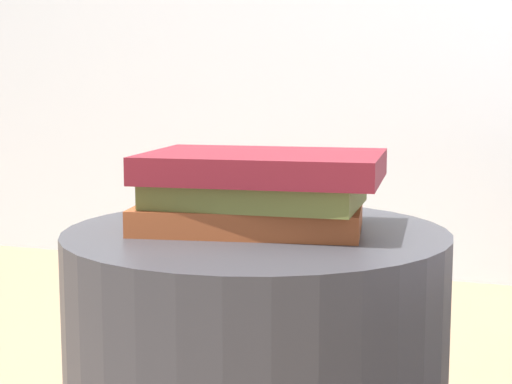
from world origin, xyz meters
TOP-DOWN VIEW (x-y plane):
  - book_rust at (-0.01, 0.00)m, footprint 0.29×0.20m
  - book_olive at (0.00, 0.00)m, footprint 0.26×0.17m
  - book_maroon at (0.01, 0.01)m, footprint 0.31×0.22m

SIDE VIEW (x-z plane):
  - book_rust at x=-0.01m, z-range 0.53..0.56m
  - book_olive at x=0.00m, z-range 0.56..0.59m
  - book_maroon at x=0.01m, z-range 0.59..0.62m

